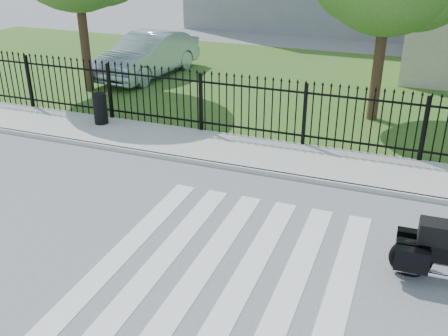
% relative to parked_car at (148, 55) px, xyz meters
% --- Properties ---
extents(ground, '(120.00, 120.00, 0.00)m').
position_rel_parked_car_xyz_m(ground, '(7.42, -11.02, -0.86)').
color(ground, slate).
rests_on(ground, ground).
extents(crosswalk, '(5.00, 5.50, 0.01)m').
position_rel_parked_car_xyz_m(crosswalk, '(7.42, -11.02, -0.85)').
color(crosswalk, silver).
rests_on(crosswalk, ground).
extents(sidewalk, '(40.00, 2.00, 0.12)m').
position_rel_parked_car_xyz_m(sidewalk, '(7.42, -6.02, -0.80)').
color(sidewalk, '#ADAAA3').
rests_on(sidewalk, ground).
extents(curb, '(40.00, 0.12, 0.12)m').
position_rel_parked_car_xyz_m(curb, '(7.42, -7.02, -0.80)').
color(curb, '#ADAAA3').
rests_on(curb, ground).
extents(grass_strip, '(40.00, 12.00, 0.02)m').
position_rel_parked_car_xyz_m(grass_strip, '(7.42, 0.98, -0.85)').
color(grass_strip, '#376121').
rests_on(grass_strip, ground).
extents(iron_fence, '(26.00, 0.04, 1.80)m').
position_rel_parked_car_xyz_m(iron_fence, '(7.42, -5.02, 0.05)').
color(iron_fence, black).
rests_on(iron_fence, ground).
extents(parked_car, '(2.36, 5.25, 1.67)m').
position_rel_parked_car_xyz_m(parked_car, '(0.00, 0.00, 0.00)').
color(parked_car, '#A1B4CB').
rests_on(parked_car, grass_strip).
extents(litter_bin, '(0.42, 0.42, 0.91)m').
position_rel_parked_car_xyz_m(litter_bin, '(1.41, -5.60, -0.28)').
color(litter_bin, black).
rests_on(litter_bin, sidewalk).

